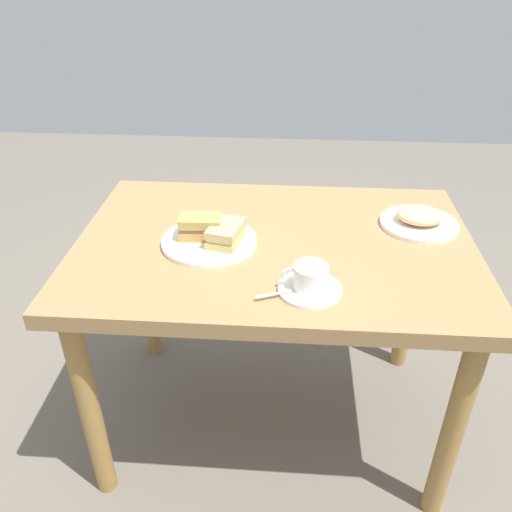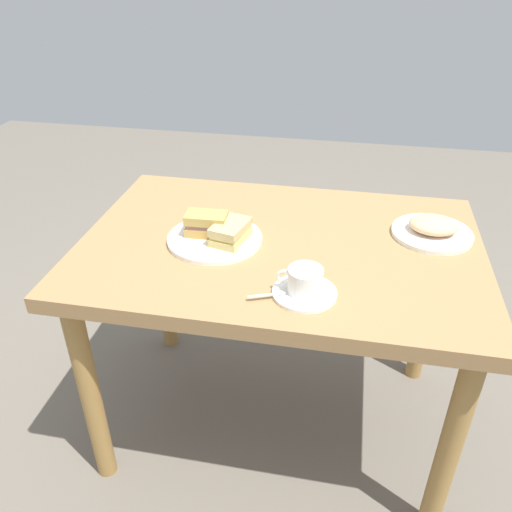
{
  "view_description": "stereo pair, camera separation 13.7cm",
  "coord_description": "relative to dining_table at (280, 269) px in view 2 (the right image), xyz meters",
  "views": [
    {
      "loc": [
        0.04,
        -1.3,
        1.49
      ],
      "look_at": [
        -0.05,
        -0.14,
        0.77
      ],
      "focal_mm": 36.46,
      "sensor_mm": 36.0,
      "label": 1
    },
    {
      "loc": [
        0.18,
        -1.28,
        1.49
      ],
      "look_at": [
        -0.05,
        -0.14,
        0.77
      ],
      "focal_mm": 36.46,
      "sensor_mm": 36.0,
      "label": 2
    }
  ],
  "objects": [
    {
      "name": "sandwich_plate",
      "position": [
        -0.19,
        -0.03,
        0.1
      ],
      "size": [
        0.27,
        0.27,
        0.01
      ],
      "primitive_type": "cylinder",
      "color": "white",
      "rests_on": "dining_table"
    },
    {
      "name": "spoon",
      "position": [
        0.02,
        -0.27,
        0.11
      ],
      "size": [
        0.1,
        0.05,
        0.01
      ],
      "color": "silver",
      "rests_on": "coffee_saucer"
    },
    {
      "name": "coffee_cup",
      "position": [
        0.09,
        -0.24,
        0.14
      ],
      "size": [
        0.12,
        0.09,
        0.06
      ],
      "color": "white",
      "rests_on": "coffee_saucer"
    },
    {
      "name": "coffee_saucer",
      "position": [
        0.1,
        -0.24,
        0.1
      ],
      "size": [
        0.16,
        0.16,
        0.01
      ],
      "primitive_type": "cylinder",
      "color": "white",
      "rests_on": "dining_table"
    },
    {
      "name": "dining_table",
      "position": [
        0.0,
        0.0,
        0.0
      ],
      "size": [
        1.15,
        0.78,
        0.74
      ],
      "color": "#997247",
      "rests_on": "ground_plane"
    },
    {
      "name": "ground_plane",
      "position": [
        0.0,
        0.0,
        -0.64
      ],
      "size": [
        6.0,
        6.0,
        0.0
      ],
      "primitive_type": "plane",
      "color": "#675F54"
    },
    {
      "name": "sandwich_back",
      "position": [
        -0.14,
        -0.04,
        0.14
      ],
      "size": [
        0.11,
        0.14,
        0.05
      ],
      "color": "tan",
      "rests_on": "sandwich_plate"
    },
    {
      "name": "sandwich_front",
      "position": [
        -0.21,
        -0.02,
        0.14
      ],
      "size": [
        0.12,
        0.07,
        0.07
      ],
      "color": "#B98E45",
      "rests_on": "sandwich_plate"
    },
    {
      "name": "side_plate",
      "position": [
        0.43,
        0.12,
        0.1
      ],
      "size": [
        0.23,
        0.23,
        0.01
      ],
      "primitive_type": "cylinder",
      "color": "white",
      "rests_on": "dining_table"
    },
    {
      "name": "side_food_pile",
      "position": [
        0.43,
        0.12,
        0.13
      ],
      "size": [
        0.14,
        0.12,
        0.04
      ],
      "primitive_type": "ellipsoid",
      "color": "#E9AA7C",
      "rests_on": "side_plate"
    }
  ]
}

